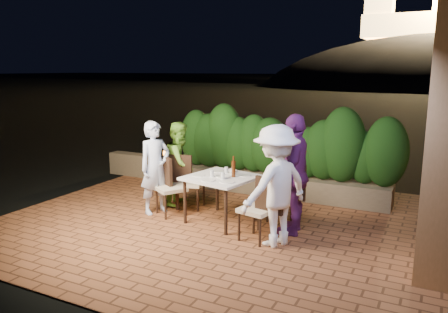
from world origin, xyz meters
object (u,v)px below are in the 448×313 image
Objects in this scene: beer_bottle at (234,167)px; parapet_lamp at (166,154)px; dining_table at (221,199)px; diner_blue at (155,168)px; bowl at (231,171)px; diner_white at (276,186)px; chair_left_front at (171,187)px; diner_purple at (295,174)px; diner_green at (180,163)px; chair_right_back at (276,196)px; chair_right_front at (257,208)px; chair_left_back at (191,182)px.

parapet_lamp is (-2.53, 1.83, -0.35)m from beer_bottle.
diner_blue is at bearing -175.94° from dining_table.
parapet_lamp is at bearing 146.43° from bowl.
diner_white is at bearing -36.64° from bowl.
diner_blue reaches higher than bowl.
chair_left_front is 0.54× the size of diner_purple.
beer_bottle is at bearing -97.30° from diner_purple.
bowl is 1.18m from diner_purple.
diner_green is 0.84× the size of diner_purple.
chair_right_back is 2.02m from diner_green.
bowl is 0.18× the size of chair_right_front.
diner_white is 0.57m from diner_purple.
diner_white reaches higher than diner_green.
bowl is (-0.17, 0.26, -0.15)m from beer_bottle.
parapet_lamp is (-2.34, 1.88, 0.20)m from dining_table.
beer_bottle is at bearing -119.97° from diner_green.
chair_right_back reaches higher than dining_table.
bowl is at bearing -13.45° from chair_right_back.
chair_left_front is 2.42m from parapet_lamp.
dining_table is at bearing -165.11° from beer_bottle.
diner_purple reaches higher than diner_green.
diner_blue is 2.32m from diner_white.
chair_right_back is at bearing -12.80° from bowl.
chair_right_front is (0.80, -0.45, 0.10)m from dining_table.
chair_right_back is 7.39× the size of parapet_lamp.
dining_table is 0.55× the size of diner_purple.
diner_white reaches higher than bowl.
bowl is 0.18× the size of chair_left_back.
diner_purple reaches higher than dining_table.
beer_bottle is 1.94× the size of bowl.
beer_bottle is 0.35× the size of chair_left_front.
dining_table is at bearing -63.58° from diner_blue.
beer_bottle is at bearing 38.90° from chair_left_front.
chair_left_back is 0.63× the size of diner_green.
diner_white is (1.89, -0.88, 0.37)m from chair_left_back.
bowl is 0.10× the size of diner_purple.
chair_left_back is 2.13m from parapet_lamp.
chair_right_back reaches higher than chair_right_front.
dining_table is 0.63× the size of diner_blue.
chair_left_back is at bearing 110.14° from chair_left_front.
chair_left_back is (-0.99, 0.35, -0.44)m from beer_bottle.
chair_right_front is 0.92× the size of chair_right_back.
chair_left_back reaches higher than parapet_lamp.
chair_right_back reaches higher than bowl.
diner_white is (2.28, -0.39, 0.06)m from diner_blue.
diner_purple is at bearing -27.13° from parapet_lamp.
diner_white is 12.04× the size of parapet_lamp.
chair_left_front is 6.86× the size of parapet_lamp.
dining_table is 1.27m from diner_blue.
chair_left_front is 0.61× the size of diner_blue.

